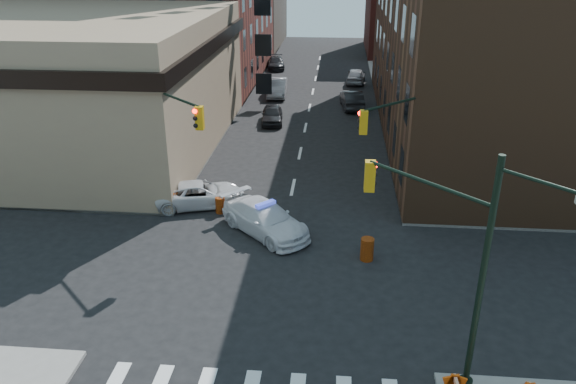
% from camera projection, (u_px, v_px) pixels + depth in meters
% --- Properties ---
extents(ground, '(140.00, 140.00, 0.00)m').
position_uv_depth(ground, '(274.00, 278.00, 24.20)').
color(ground, black).
rests_on(ground, ground).
extents(sidewalk_nw, '(34.00, 54.50, 0.15)m').
position_uv_depth(sidewalk_nw, '(82.00, 89.00, 55.93)').
color(sidewalk_nw, gray).
rests_on(sidewalk_nw, ground).
extents(sidewalk_ne, '(34.00, 54.50, 0.15)m').
position_uv_depth(sidewalk_ne, '(559.00, 99.00, 52.14)').
color(sidewalk_ne, gray).
rests_on(sidewalk_ne, ground).
extents(bank_building, '(22.00, 22.00, 9.00)m').
position_uv_depth(bank_building, '(57.00, 82.00, 38.84)').
color(bank_building, '#8C785B').
rests_on(bank_building, ground).
extents(commercial_row_ne, '(14.00, 34.00, 14.00)m').
position_uv_depth(commercial_row_ne, '(485.00, 38.00, 40.84)').
color(commercial_row_ne, '#4D311F').
rests_on(commercial_row_ne, ground).
extents(filler_ne, '(16.00, 16.00, 12.00)m').
position_uv_depth(filler_ne, '(429.00, 5.00, 73.53)').
color(filler_ne, '#5A221C').
rests_on(filler_ne, ground).
extents(signal_pole_se, '(5.40, 5.27, 8.00)m').
position_uv_depth(signal_pole_se, '(451.00, 256.00, 16.82)').
color(signal_pole_se, black).
rests_on(signal_pole_se, sidewalk_se).
extents(signal_pole_nw, '(3.58, 3.67, 8.00)m').
position_uv_depth(signal_pole_nw, '(168.00, 140.00, 27.81)').
color(signal_pole_nw, black).
rests_on(signal_pole_nw, sidewalk_nw).
extents(signal_pole_ne, '(3.67, 3.58, 8.00)m').
position_uv_depth(signal_pole_ne, '(407.00, 147.00, 26.86)').
color(signal_pole_ne, black).
rests_on(signal_pole_ne, sidewalk_ne).
extents(tree_ne_near, '(3.00, 3.00, 4.85)m').
position_uv_depth(tree_ne_near, '(400.00, 75.00, 45.89)').
color(tree_ne_near, black).
rests_on(tree_ne_near, sidewalk_ne).
extents(tree_ne_far, '(3.00, 3.00, 4.85)m').
position_uv_depth(tree_ne_far, '(392.00, 57.00, 53.19)').
color(tree_ne_far, black).
rests_on(tree_ne_far, sidewalk_ne).
extents(police_car, '(5.30, 5.24, 1.54)m').
position_uv_depth(police_car, '(265.00, 219.00, 27.75)').
color(police_car, white).
rests_on(police_car, ground).
extents(pickup, '(5.34, 3.54, 1.36)m').
position_uv_depth(pickup, '(200.00, 194.00, 30.72)').
color(pickup, silver).
rests_on(pickup, ground).
extents(parked_car_wnear, '(2.03, 4.25, 1.40)m').
position_uv_depth(parked_car_wnear, '(272.00, 114.00, 45.19)').
color(parked_car_wnear, black).
rests_on(parked_car_wnear, ground).
extents(parked_car_wfar, '(1.94, 4.99, 1.62)m').
position_uv_depth(parked_car_wfar, '(277.00, 88.00, 53.27)').
color(parked_car_wfar, gray).
rests_on(parked_car_wfar, ground).
extents(parked_car_wdeep, '(2.49, 4.85, 1.35)m').
position_uv_depth(parked_car_wdeep, '(276.00, 63.00, 65.23)').
color(parked_car_wdeep, black).
rests_on(parked_car_wdeep, ground).
extents(parked_car_enear, '(2.21, 4.89, 1.56)m').
position_uv_depth(parked_car_enear, '(352.00, 99.00, 49.28)').
color(parked_car_enear, black).
rests_on(parked_car_enear, ground).
extents(parked_car_efar, '(2.19, 4.67, 1.55)m').
position_uv_depth(parked_car_efar, '(356.00, 76.00, 58.35)').
color(parked_car_efar, '#93959C').
rests_on(parked_car_efar, ground).
extents(pedestrian_a, '(0.71, 0.55, 1.74)m').
position_uv_depth(pedestrian_a, '(111.00, 193.00, 30.05)').
color(pedestrian_a, black).
rests_on(pedestrian_a, sidewalk_nw).
extents(pedestrian_b, '(1.12, 1.03, 1.87)m').
position_uv_depth(pedestrian_b, '(109.00, 169.00, 33.01)').
color(pedestrian_b, '#2A231C').
rests_on(pedestrian_b, sidewalk_nw).
extents(pedestrian_c, '(1.08, 1.16, 1.91)m').
position_uv_depth(pedestrian_c, '(50.00, 187.00, 30.54)').
color(pedestrian_c, '#1D242C').
rests_on(pedestrian_c, sidewalk_nw).
extents(barrel_road, '(0.62, 0.62, 1.07)m').
position_uv_depth(barrel_road, '(367.00, 249.00, 25.43)').
color(barrel_road, red).
rests_on(barrel_road, ground).
extents(barrel_bank, '(0.61, 0.61, 0.89)m').
position_uv_depth(barrel_bank, '(220.00, 205.00, 29.98)').
color(barrel_bank, '#EB4F0B').
rests_on(barrel_bank, ground).
extents(barricade_nw_a, '(1.37, 0.81, 0.97)m').
position_uv_depth(barricade_nw_a, '(166.00, 201.00, 30.01)').
color(barricade_nw_a, '#D34709').
rests_on(barricade_nw_a, sidewalk_nw).
extents(barricade_nw_b, '(1.42, 0.87, 1.00)m').
position_uv_depth(barricade_nw_b, '(130.00, 196.00, 30.52)').
color(barricade_nw_b, orange).
rests_on(barricade_nw_b, sidewalk_nw).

